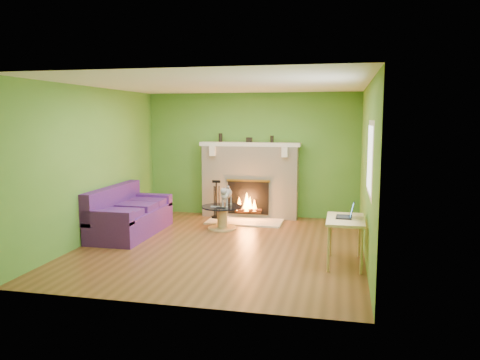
% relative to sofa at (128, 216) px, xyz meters
% --- Properties ---
extents(floor, '(5.00, 5.00, 0.00)m').
position_rel_sofa_xyz_m(floor, '(1.86, -0.42, -0.33)').
color(floor, brown).
rests_on(floor, ground).
extents(ceiling, '(5.00, 5.00, 0.00)m').
position_rel_sofa_xyz_m(ceiling, '(1.86, -0.42, 2.27)').
color(ceiling, white).
rests_on(ceiling, wall_back).
extents(wall_back, '(5.00, 0.00, 5.00)m').
position_rel_sofa_xyz_m(wall_back, '(1.86, 2.08, 0.97)').
color(wall_back, '#4B842B').
rests_on(wall_back, floor).
extents(wall_front, '(5.00, 0.00, 5.00)m').
position_rel_sofa_xyz_m(wall_front, '(1.86, -2.92, 0.97)').
color(wall_front, '#4B842B').
rests_on(wall_front, floor).
extents(wall_left, '(0.00, 5.00, 5.00)m').
position_rel_sofa_xyz_m(wall_left, '(-0.39, -0.42, 0.97)').
color(wall_left, '#4B842B').
rests_on(wall_left, floor).
extents(wall_right, '(0.00, 5.00, 5.00)m').
position_rel_sofa_xyz_m(wall_right, '(4.11, -0.42, 0.97)').
color(wall_right, '#4B842B').
rests_on(wall_right, floor).
extents(window_frame, '(0.00, 1.20, 1.20)m').
position_rel_sofa_xyz_m(window_frame, '(4.10, -1.32, 1.22)').
color(window_frame, silver).
rests_on(window_frame, wall_right).
extents(window_pane, '(0.00, 1.06, 1.06)m').
position_rel_sofa_xyz_m(window_pane, '(4.09, -1.32, 1.22)').
color(window_pane, white).
rests_on(window_pane, wall_right).
extents(fireplace, '(2.10, 0.46, 1.58)m').
position_rel_sofa_xyz_m(fireplace, '(1.86, 1.90, 0.44)').
color(fireplace, beige).
rests_on(fireplace, floor).
extents(hearth, '(1.50, 0.75, 0.03)m').
position_rel_sofa_xyz_m(hearth, '(1.86, 1.38, -0.32)').
color(hearth, beige).
rests_on(hearth, floor).
extents(mantel, '(2.10, 0.28, 0.08)m').
position_rel_sofa_xyz_m(mantel, '(1.86, 1.88, 1.21)').
color(mantel, silver).
rests_on(mantel, fireplace).
extents(sofa, '(0.88, 1.91, 0.86)m').
position_rel_sofa_xyz_m(sofa, '(0.00, 0.00, 0.00)').
color(sofa, '#451A65').
rests_on(sofa, floor).
extents(coffee_table, '(0.77, 0.77, 0.44)m').
position_rel_sofa_xyz_m(coffee_table, '(1.56, 0.73, -0.08)').
color(coffee_table, tan).
rests_on(coffee_table, floor).
extents(desk, '(0.52, 0.90, 0.67)m').
position_rel_sofa_xyz_m(desk, '(3.81, -0.97, 0.26)').
color(desk, tan).
rests_on(desk, floor).
extents(cat, '(0.23, 0.62, 0.38)m').
position_rel_sofa_xyz_m(cat, '(1.64, 0.78, 0.30)').
color(cat, slate).
rests_on(cat, coffee_table).
extents(remote_silver, '(0.17, 0.05, 0.02)m').
position_rel_sofa_xyz_m(remote_silver, '(1.46, 0.61, 0.11)').
color(remote_silver, gray).
rests_on(remote_silver, coffee_table).
extents(remote_black, '(0.16, 0.05, 0.02)m').
position_rel_sofa_xyz_m(remote_black, '(1.58, 0.55, 0.11)').
color(remote_black, black).
rests_on(remote_black, coffee_table).
extents(laptop, '(0.27, 0.30, 0.22)m').
position_rel_sofa_xyz_m(laptop, '(3.79, -0.92, 0.45)').
color(laptop, black).
rests_on(laptop, desk).
extents(fire_tools, '(0.21, 0.21, 0.79)m').
position_rel_sofa_xyz_m(fire_tools, '(1.23, 1.53, 0.09)').
color(fire_tools, black).
rests_on(fire_tools, hearth).
extents(mantel_vase_left, '(0.08, 0.08, 0.18)m').
position_rel_sofa_xyz_m(mantel_vase_left, '(1.22, 1.91, 1.34)').
color(mantel_vase_left, black).
rests_on(mantel_vase_left, mantel).
extents(mantel_vase_right, '(0.07, 0.07, 0.14)m').
position_rel_sofa_xyz_m(mantel_vase_right, '(2.32, 1.91, 1.32)').
color(mantel_vase_right, black).
rests_on(mantel_vase_right, mantel).
extents(mantel_box, '(0.12, 0.08, 0.10)m').
position_rel_sofa_xyz_m(mantel_box, '(1.84, 1.91, 1.30)').
color(mantel_box, black).
rests_on(mantel_box, mantel).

